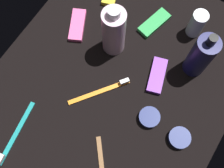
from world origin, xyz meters
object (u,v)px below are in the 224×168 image
Objects in this scene: snack_bar_green at (154,23)px; cream_tin_right at (179,138)px; snack_bar_pink at (77,25)px; deodorant_stick at (197,24)px; toothbrush_orange at (103,90)px; toothbrush_teal at (14,136)px; snack_bar_purple at (157,76)px; lotion_bottle at (201,56)px; cream_tin_left at (149,117)px; bodywash_bottle at (114,31)px.

cream_tin_right is at bearing 54.98° from snack_bar_green.
deodorant_stick is at bearing 93.14° from snack_bar_pink.
toothbrush_orange is 24.00cm from cream_tin_right.
snack_bar_green is (-48.97, 14.36, 0.14)cm from toothbrush_teal.
snack_bar_purple is (18.24, -2.00, -3.69)cm from deodorant_stick.
deodorant_stick is at bearing 156.54° from snack_bar_purple.
deodorant_stick is 0.49× the size of toothbrush_teal.
toothbrush_teal is at bearing -25.53° from deodorant_stick.
snack_bar_pink is (6.84, -35.27, -7.05)cm from lotion_bottle.
snack_bar_pink is at bearing -107.83° from cream_tin_right.
lotion_bottle reaches higher than snack_bar_purple.
snack_bar_pink is at bearing -109.69° from snack_bar_purple.
snack_bar_green is (4.12, -11.00, -3.69)cm from deodorant_stick.
lotion_bottle is 1.73× the size of snack_bar_pink.
snack_bar_purple is 18.08cm from cream_tin_right.
toothbrush_orange is 1.46× the size of snack_bar_purple.
lotion_bottle is 21.01cm from cream_tin_left.
toothbrush_teal is at bearing -35.55° from lotion_bottle.
cream_tin_right is (0.53, 9.32, 0.05)cm from cream_tin_left.
toothbrush_teal reaches higher than snack_bar_green.
bodywash_bottle is 1.80× the size of snack_bar_purple.
lotion_bottle is 23.68cm from bodywash_bottle.
cream_tin_right is (13.31, 41.40, 0.28)cm from snack_bar_pink.
snack_bar_green is at bearing 97.76° from snack_bar_pink.
bodywash_bottle is at bearing -46.37° from deodorant_stick.
bodywash_bottle is 1.80× the size of snack_bar_pink.
snack_bar_pink is 1.80× the size of cream_tin_right.
snack_bar_pink is at bearing -41.33° from snack_bar_green.
cream_tin_right is (26.22, 22.42, 0.28)cm from snack_bar_green.
cream_tin_left is at bearing 90.53° from toothbrush_orange.
snack_bar_purple is 28.00cm from snack_bar_pink.
deodorant_stick is 32.70cm from toothbrush_orange.
bodywash_bottle reaches higher than cream_tin_right.
snack_bar_pink is at bearing -111.72° from cream_tin_left.
cream_tin_right is (13.69, 28.89, -7.56)cm from bodywash_bottle.
bodywash_bottle is 16.26cm from toothbrush_orange.
toothbrush_orange reaches higher than snack_bar_purple.
snack_bar_green is 1.80× the size of cream_tin_right.
deodorant_stick is at bearing 154.47° from toothbrush_teal.
snack_bar_purple is 12.27cm from cream_tin_left.
snack_bar_pink is at bearing -172.71° from toothbrush_teal.
snack_bar_green is at bearing -69.45° from deodorant_stick.
cream_tin_right reaches higher than snack_bar_green.
snack_bar_purple is 1.00× the size of snack_bar_green.
deodorant_stick is 34.67cm from snack_bar_pink.
cream_tin_right is at bearing 45.70° from snack_bar_pink.
bodywash_bottle is 17.41cm from snack_bar_purple.
snack_bar_purple is (8.05, -7.30, -7.05)cm from lotion_bottle.
bodywash_bottle reaches higher than cream_tin_left.
bodywash_bottle is 24.48cm from deodorant_stick.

